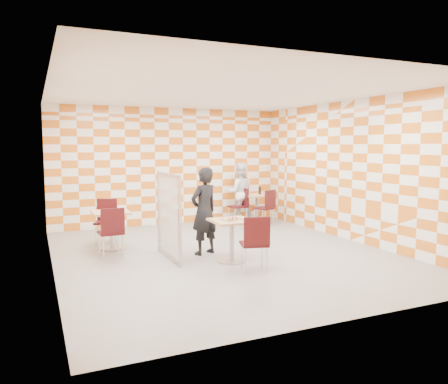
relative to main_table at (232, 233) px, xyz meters
name	(u,v)px	position (x,y,z in m)	size (l,w,h in m)	color
room_shell	(212,173)	(0.10, 1.14, 0.99)	(7.00, 7.00, 7.00)	gray
main_table	(232,233)	(0.00, 0.00, 0.00)	(0.70, 0.70, 0.75)	tan
second_table	(257,203)	(2.28, 3.36, 0.00)	(0.70, 0.70, 0.75)	tan
empty_table	(111,223)	(-1.77, 1.84, 0.00)	(0.70, 0.70, 0.75)	tan
chair_main_front	(255,240)	(0.06, -0.76, 0.04)	(0.52, 0.52, 0.92)	#390B0F
chair_second_front	(267,205)	(2.26, 2.79, 0.04)	(0.56, 0.56, 0.92)	#390B0F
chair_second_side	(241,203)	(1.82, 3.41, 0.04)	(0.45, 0.45, 0.92)	#390B0F
chair_empty_near	(112,229)	(-1.88, 1.11, 0.04)	(0.45, 0.46, 0.92)	#390B0F
chair_empty_far	(106,217)	(-1.77, 2.44, 0.04)	(0.54, 0.55, 0.92)	#390B0F
partition	(169,215)	(-0.94, 0.67, 0.28)	(0.08, 1.38, 1.55)	white
man_dark	(204,211)	(-0.24, 0.72, 0.31)	(0.60, 0.39, 1.63)	black
man_white	(240,192)	(1.90, 3.64, 0.28)	(0.77, 0.60, 1.59)	white
pizza_on_foil	(232,219)	(0.00, -0.02, 0.26)	(0.40, 0.40, 0.04)	silver
sport_bottle	(249,191)	(2.09, 3.47, 0.33)	(0.06, 0.06, 0.20)	white
soda_bottle	(260,190)	(2.37, 3.38, 0.34)	(0.07, 0.07, 0.23)	black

